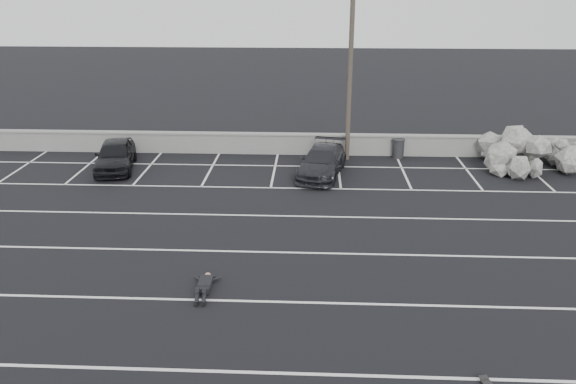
{
  "coord_description": "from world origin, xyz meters",
  "views": [
    {
      "loc": [
        -0.25,
        -13.42,
        8.44
      ],
      "look_at": [
        -1.12,
        5.93,
        1.0
      ],
      "focal_mm": 35.0,
      "sensor_mm": 36.0,
      "label": 1
    }
  ],
  "objects_px": {
    "trash_bin": "(398,148)",
    "car_right": "(322,162)",
    "utility_pole": "(350,71)",
    "person": "(205,280)",
    "riprap_pile": "(529,156)",
    "car_left": "(115,155)"
  },
  "relations": [
    {
      "from": "car_right",
      "to": "utility_pole",
      "type": "xyz_separation_m",
      "value": [
        1.27,
        2.37,
        3.69
      ]
    },
    {
      "from": "riprap_pile",
      "to": "person",
      "type": "distance_m",
      "value": 17.6
    },
    {
      "from": "riprap_pile",
      "to": "person",
      "type": "relative_size",
      "value": 2.75
    },
    {
      "from": "riprap_pile",
      "to": "trash_bin",
      "type": "bearing_deg",
      "value": 167.61
    },
    {
      "from": "utility_pole",
      "to": "riprap_pile",
      "type": "xyz_separation_m",
      "value": [
        8.51,
        -0.91,
        -3.76
      ]
    },
    {
      "from": "car_left",
      "to": "riprap_pile",
      "type": "distance_m",
      "value": 19.44
    },
    {
      "from": "car_right",
      "to": "trash_bin",
      "type": "height_order",
      "value": "car_right"
    },
    {
      "from": "car_right",
      "to": "trash_bin",
      "type": "xyz_separation_m",
      "value": [
        3.83,
        2.77,
        -0.14
      ]
    },
    {
      "from": "trash_bin",
      "to": "person",
      "type": "distance_m",
      "value": 14.8
    },
    {
      "from": "utility_pole",
      "to": "car_right",
      "type": "bearing_deg",
      "value": -118.05
    },
    {
      "from": "person",
      "to": "riprap_pile",
      "type": "bearing_deg",
      "value": 39.77
    },
    {
      "from": "car_right",
      "to": "person",
      "type": "relative_size",
      "value": 2.06
    },
    {
      "from": "car_left",
      "to": "person",
      "type": "bearing_deg",
      "value": -70.8
    },
    {
      "from": "riprap_pile",
      "to": "car_right",
      "type": "bearing_deg",
      "value": -171.46
    },
    {
      "from": "trash_bin",
      "to": "person",
      "type": "relative_size",
      "value": 0.46
    },
    {
      "from": "car_left",
      "to": "utility_pole",
      "type": "distance_m",
      "value": 11.66
    },
    {
      "from": "utility_pole",
      "to": "person",
      "type": "bearing_deg",
      "value": -110.89
    },
    {
      "from": "utility_pole",
      "to": "riprap_pile",
      "type": "height_order",
      "value": "utility_pole"
    },
    {
      "from": "car_left",
      "to": "riprap_pile",
      "type": "height_order",
      "value": "riprap_pile"
    },
    {
      "from": "trash_bin",
      "to": "car_right",
      "type": "bearing_deg",
      "value": -144.05
    },
    {
      "from": "utility_pole",
      "to": "riprap_pile",
      "type": "bearing_deg",
      "value": -6.08
    },
    {
      "from": "utility_pole",
      "to": "trash_bin",
      "type": "distance_m",
      "value": 4.63
    }
  ]
}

